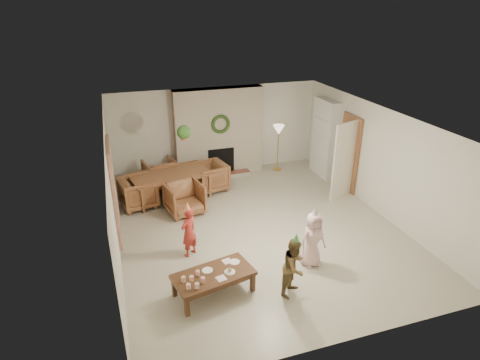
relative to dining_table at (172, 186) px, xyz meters
name	(u,v)px	position (x,y,z in m)	size (l,w,h in m)	color
floor	(258,228)	(1.60, -2.05, -0.34)	(7.00, 7.00, 0.00)	#B7B29E
ceiling	(260,120)	(1.60, -2.05, 2.16)	(7.00, 7.00, 0.00)	white
wall_back	(217,130)	(1.60, 1.45, 0.91)	(7.00, 7.00, 0.00)	silver
wall_front	(348,275)	(1.60, -5.55, 0.91)	(7.00, 7.00, 0.00)	silver
wall_left	(112,196)	(-1.40, -2.05, 0.91)	(7.00, 7.00, 0.00)	silver
wall_right	(380,161)	(4.60, -2.05, 0.91)	(7.00, 7.00, 0.00)	silver
fireplace_mass	(219,132)	(1.60, 1.25, 0.91)	(2.50, 0.40, 2.50)	#4F1516
fireplace_hearth	(223,175)	(1.60, 0.90, -0.28)	(1.60, 0.30, 0.12)	maroon
fireplace_firebox	(221,161)	(1.60, 1.07, 0.11)	(0.75, 0.12, 0.75)	black
fireplace_wreath	(221,124)	(1.60, 1.02, 1.21)	(0.54, 0.54, 0.10)	#234118
floor_lamp_base	(277,169)	(3.31, 0.95, -0.33)	(0.26, 0.26, 0.03)	gold
floor_lamp_post	(278,149)	(3.31, 0.95, 0.30)	(0.03, 0.03, 1.25)	gold
floor_lamp_shade	(279,130)	(3.31, 0.95, 0.90)	(0.33, 0.33, 0.28)	beige
bookshelf_carcass	(325,138)	(4.44, 0.25, 0.76)	(0.30, 1.00, 2.20)	white
bookshelf_shelf_a	(322,160)	(4.42, 0.25, 0.11)	(0.30, 0.92, 0.03)	white
bookshelf_shelf_b	(323,147)	(4.42, 0.25, 0.51)	(0.30, 0.92, 0.03)	white
bookshelf_shelf_c	(325,133)	(4.42, 0.25, 0.91)	(0.30, 0.92, 0.03)	white
bookshelf_shelf_d	(326,119)	(4.42, 0.25, 1.31)	(0.30, 0.92, 0.03)	white
books_row_lower	(325,157)	(4.40, 0.10, 0.25)	(0.20, 0.40, 0.24)	maroon
books_row_mid	(322,141)	(4.40, 0.30, 0.65)	(0.20, 0.44, 0.24)	navy
books_row_upper	(326,130)	(4.40, 0.15, 1.04)	(0.20, 0.36, 0.22)	#A8A224
door_frame	(349,153)	(4.56, -0.85, 0.68)	(0.05, 0.86, 2.04)	brown
door_leaf	(344,161)	(4.18, -1.23, 0.66)	(0.05, 0.80, 2.00)	beige
curtain_panel	(114,192)	(-1.36, -1.85, 0.91)	(0.06, 1.20, 2.00)	tan
dining_table	(172,186)	(0.00, 0.00, 0.00)	(1.96, 1.09, 0.69)	brown
dining_chair_near	(185,198)	(0.17, -0.84, 0.04)	(0.81, 0.84, 0.76)	brown
dining_chair_far	(160,173)	(-0.17, 0.84, 0.04)	(0.81, 0.84, 0.76)	brown
dining_chair_left	(138,192)	(-0.84, -0.17, 0.04)	(0.81, 0.84, 0.76)	brown
dining_chair_right	(210,177)	(1.05, 0.21, 0.04)	(0.81, 0.84, 0.76)	brown
hanging_plant_cord	(183,122)	(0.30, -0.55, 1.81)	(0.01, 0.01, 0.70)	tan
hanging_plant_pot	(184,137)	(0.30, -0.55, 1.46)	(0.16, 0.16, 0.12)	#A95B36
hanging_plant_foliage	(184,132)	(0.30, -0.55, 1.58)	(0.32, 0.32, 0.32)	#224C19
coffee_table_top	(213,275)	(0.10, -3.88, 0.04)	(1.37, 0.68, 0.06)	#4A2C18
coffee_table_apron	(214,278)	(0.10, -3.88, -0.03)	(1.26, 0.58, 0.08)	#4A2C18
coffee_leg_fl	(187,307)	(-0.45, -4.28, -0.17)	(0.07, 0.07, 0.36)	#4A2C18
coffee_leg_fr	(253,282)	(0.76, -4.02, -0.17)	(0.07, 0.07, 0.36)	#4A2C18
coffee_leg_bl	(174,287)	(-0.57, -3.74, -0.17)	(0.07, 0.07, 0.36)	#4A2C18
coffee_leg_br	(237,266)	(0.65, -3.48, -0.17)	(0.07, 0.07, 0.36)	#4A2C18
cup_a	(188,286)	(-0.38, -4.14, 0.12)	(0.07, 0.07, 0.09)	white
cup_b	(183,279)	(-0.43, -3.94, 0.12)	(0.07, 0.07, 0.09)	white
cup_c	(197,286)	(-0.25, -4.17, 0.12)	(0.07, 0.07, 0.09)	white
cup_d	(192,279)	(-0.29, -3.96, 0.12)	(0.07, 0.07, 0.09)	white
cup_e	(203,280)	(-0.12, -4.06, 0.12)	(0.07, 0.07, 0.09)	white
cup_f	(198,273)	(-0.17, -3.85, 0.12)	(0.07, 0.07, 0.09)	white
plate_a	(207,270)	(0.02, -3.77, 0.08)	(0.19, 0.19, 0.01)	white
plate_b	(230,272)	(0.38, -3.93, 0.08)	(0.19, 0.19, 0.01)	white
plate_c	(235,262)	(0.54, -3.68, 0.08)	(0.19, 0.19, 0.01)	white
food_scoop	(230,270)	(0.38, -3.93, 0.12)	(0.07, 0.07, 0.07)	tan
napkin_left	(221,278)	(0.19, -4.05, 0.08)	(0.16, 0.16, 0.01)	#FFBBD6
napkin_right	(227,261)	(0.42, -3.62, 0.08)	(0.16, 0.16, 0.01)	#FFBBD6
child_red	(189,232)	(-0.07, -2.60, 0.18)	(0.38, 0.25, 1.05)	#AC2C24
party_hat_red	(187,206)	(-0.07, -2.60, 0.75)	(0.14, 0.14, 0.20)	#E5CB4C
child_plaid	(294,267)	(1.43, -4.27, 0.19)	(0.52, 0.41, 1.07)	brown
party_hat_plaid	(296,238)	(1.43, -4.27, 0.77)	(0.13, 0.13, 0.18)	#4DB24C
child_pink	(313,240)	(2.10, -3.63, 0.21)	(0.54, 0.35, 1.11)	beige
party_hat_pink	(315,212)	(2.10, -3.63, 0.81)	(0.14, 0.14, 0.20)	#AEADB4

